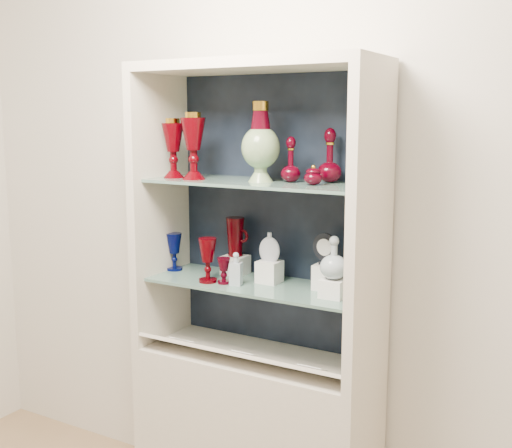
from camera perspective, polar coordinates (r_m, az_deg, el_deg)
The scene contains 31 objects.
wall_back at distance 2.75m, azimuth 2.29°, elevation 2.72°, with size 3.50×0.02×2.80m, color beige.
cabinet_base at distance 2.87m, azimuth 0.00°, elevation -18.53°, with size 1.00×0.40×0.75m, color beige.
cabinet_back_panel at distance 2.73m, azimuth 1.99°, elevation 1.09°, with size 0.98×0.02×1.15m, color black.
cabinet_side_left at distance 2.83m, azimuth -8.45°, elevation 1.30°, with size 0.04×0.40×1.15m, color beige.
cabinet_side_right at distance 2.37m, azimuth 10.13°, elevation -0.36°, with size 0.04×0.40×1.15m, color beige.
cabinet_top_cap at distance 2.54m, azimuth 0.00°, elevation 13.93°, with size 1.00×0.40×0.04m, color beige.
shelf_lower at distance 2.64m, azimuth 0.22°, elevation -5.42°, with size 0.92×0.34×0.01m, color slate.
shelf_upper at distance 2.56m, azimuth 0.22°, elevation 3.68°, with size 0.92×0.34×0.01m, color slate.
label_ledge at distance 2.62m, azimuth -1.23°, elevation -11.66°, with size 0.92×0.18×0.01m, color beige.
label_card_0 at distance 2.76m, azimuth -6.47°, elevation -10.22°, with size 0.10×0.07×0.00m, color white.
label_card_1 at distance 2.60m, azimuth -0.91°, elevation -11.42°, with size 0.10×0.07×0.00m, color white.
label_card_2 at distance 2.48m, azimuth 5.03°, elevation -12.58°, with size 0.10×0.07×0.00m, color white.
label_card_3 at distance 2.75m, azimuth -6.02°, elevation -10.32°, with size 0.10×0.07×0.00m, color white.
pedestal_lamp_left at distance 2.65m, azimuth -5.58°, elevation 6.92°, with size 0.10×0.10×0.27m, color #470005, non-canonical shape.
pedestal_lamp_right at distance 2.73m, azimuth -7.38°, elevation 6.70°, with size 0.10×0.10×0.25m, color #470005, non-canonical shape.
enamel_urn at distance 2.54m, azimuth 0.41°, elevation 7.32°, with size 0.15×0.15×0.31m, color #124930, non-canonical shape.
ruby_decanter_a at distance 2.52m, azimuth 3.12°, elevation 5.99°, with size 0.08×0.08×0.20m, color #3F000C, non-canonical shape.
ruby_decanter_b at distance 2.52m, azimuth 6.58°, elevation 6.22°, with size 0.10×0.10×0.22m, color #3F000C, non-canonical shape.
lidded_bowl at distance 2.43m, azimuth 5.11°, elevation 4.39°, with size 0.07×0.07×0.08m, color #3F000C, non-canonical shape.
cobalt_goblet at distance 2.87m, azimuth -7.28°, elevation -2.46°, with size 0.07×0.07×0.17m, color #02073D, non-canonical shape.
ruby_goblet_tall at distance 2.65m, azimuth -4.32°, elevation -3.24°, with size 0.08×0.08×0.18m, color #470005, non-canonical shape.
ruby_goblet_small at distance 2.63m, azimuth -2.88°, elevation -4.17°, with size 0.05×0.05×0.11m, color #3F000C, non-canonical shape.
riser_ruby_pitcher at distance 2.79m, azimuth -1.84°, elevation -3.65°, with size 0.10×0.10×0.08m, color silver.
ruby_pitcher at distance 2.76m, azimuth -1.86°, elevation -1.14°, with size 0.13×0.08×0.17m, color #470005, non-canonical shape.
clear_square_bottle at distance 2.60m, azimuth -1.79°, elevation -3.99°, with size 0.05×0.05×0.14m, color #8FA0A7, non-canonical shape.
riser_flat_flask at distance 2.65m, azimuth 1.20°, elevation -4.26°, with size 0.09×0.09×0.09m, color silver.
flat_flask at distance 2.62m, azimuth 1.21°, elevation -2.00°, with size 0.09×0.04×0.12m, color #AAB0BF, non-canonical shape.
riser_clear_round_decanter at distance 2.45m, azimuth 6.89°, elevation -5.69°, with size 0.09×0.09×0.07m, color silver.
clear_round_decanter at distance 2.42m, azimuth 6.94°, elevation -3.09°, with size 0.11×0.11×0.16m, color #8FA0A7, non-canonical shape.
riser_cameo_medallion at distance 2.55m, azimuth 6.11°, elevation -4.72°, with size 0.08×0.08×0.10m, color silver.
cameo_medallion at distance 2.52m, azimuth 6.16°, elevation -2.18°, with size 0.11×0.04×0.13m, color black, non-canonical shape.
Camera 1 is at (1.26, -0.67, 1.73)m, focal length 45.00 mm.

